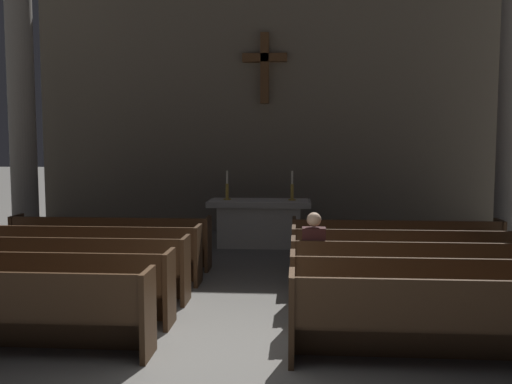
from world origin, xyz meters
name	(u,v)px	position (x,y,z in m)	size (l,w,h in m)	color
ground_plane	(220,359)	(0.00, 0.00, 0.00)	(80.00, 80.00, 0.00)	#66635E
pew_left_row_2	(32,286)	(-2.51, 0.99, 0.48)	(3.56, 0.50, 0.95)	#422B19
pew_left_row_3	(65,268)	(-2.51, 2.01, 0.48)	(3.56, 0.50, 0.95)	#422B19
pew_left_row_4	(90,254)	(-2.51, 3.04, 0.48)	(3.56, 0.50, 0.95)	#422B19
pew_left_row_5	(111,242)	(-2.51, 4.06, 0.48)	(3.56, 0.50, 0.95)	#422B19
pew_right_row_1	(464,321)	(2.51, -0.04, 0.48)	(3.56, 0.50, 0.95)	#422B19
pew_right_row_2	(439,294)	(2.51, 0.99, 0.48)	(3.56, 0.50, 0.95)	#422B19
pew_right_row_3	(421,274)	(2.51, 2.01, 0.48)	(3.56, 0.50, 0.95)	#422B19
pew_right_row_4	(407,258)	(2.51, 3.04, 0.48)	(3.56, 0.50, 0.95)	#422B19
pew_right_row_5	(395,246)	(2.51, 4.06, 0.48)	(3.56, 0.50, 0.95)	#422B19
column_left_second	(22,102)	(-5.23, 6.42, 3.13)	(0.86, 0.86, 6.44)	gray
altar	(259,222)	(0.00, 6.39, 0.53)	(2.20, 0.90, 1.01)	#BCB7AD
candlestick_left	(227,191)	(-0.70, 6.39, 1.21)	(0.16, 0.16, 0.63)	#B79338
candlestick_right	(292,191)	(0.70, 6.39, 1.21)	(0.16, 0.16, 0.63)	#B79338
apse_with_cross	(265,84)	(0.00, 8.55, 3.67)	(11.37, 0.45, 7.34)	#706656
lone_worshipper	(313,256)	(1.04, 2.05, 0.69)	(0.32, 0.43, 1.32)	#26262B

